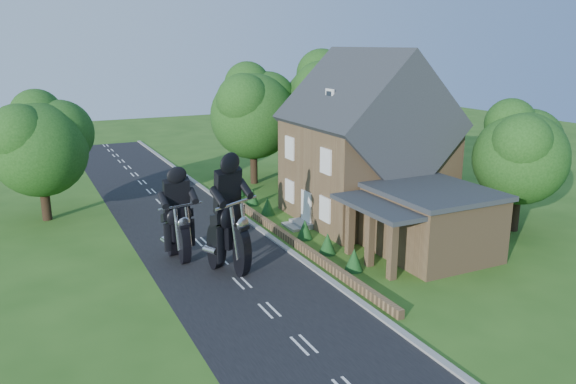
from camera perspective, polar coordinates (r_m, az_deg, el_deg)
name	(u,v)px	position (r m, az deg, el deg)	size (l,w,h in m)	color
ground	(242,283)	(25.68, -4.69, -9.19)	(120.00, 120.00, 0.00)	#2D5818
road	(242,283)	(25.67, -4.69, -9.17)	(7.00, 80.00, 0.02)	black
kerb	(313,268)	(27.07, 2.57, -7.71)	(0.30, 80.00, 0.12)	gray
garden_wall	(281,233)	(31.47, -0.76, -4.14)	(0.30, 22.00, 0.40)	olive
house	(366,148)	(34.25, 7.92, 4.46)	(9.54, 8.64, 10.24)	olive
annex	(429,221)	(29.24, 14.15, -2.87)	(7.05, 5.94, 3.44)	olive
tree_annex_side	(524,149)	(34.20, 22.88, 4.01)	(5.64, 5.20, 7.48)	black
tree_house_right	(420,122)	(39.84, 13.28, 6.89)	(6.51, 6.00, 8.40)	black
tree_behind_house	(334,99)	(44.44, 4.65, 9.37)	(7.81, 7.20, 10.08)	black
tree_behind_left	(258,108)	(42.66, -3.10, 8.50)	(6.94, 6.40, 9.16)	black
tree_far_road	(45,141)	(36.47, -23.42, 4.80)	(6.08, 5.60, 7.84)	black
shrub_a	(354,260)	(26.88, 6.72, -6.84)	(0.90, 0.90, 1.10)	#123915
shrub_b	(328,243)	(28.87, 4.04, -5.22)	(0.90, 0.90, 1.10)	#123915
shrub_c	(305,229)	(30.93, 1.72, -3.80)	(0.90, 0.90, 1.10)	#123915
shrub_d	(268,206)	(35.22, -2.08, -1.46)	(0.90, 0.90, 1.10)	#123915
shrub_e	(252,197)	(37.43, -3.64, -0.49)	(0.90, 0.90, 1.10)	#123915
shrub_f	(239,188)	(39.68, -5.03, 0.37)	(0.90, 0.90, 1.10)	#123915
motorcycle_lead	(229,255)	(26.55, -5.98, -6.38)	(0.47, 1.85, 1.72)	black
motorcycle_follow	(179,246)	(28.44, -11.01, -5.43)	(0.39, 1.53, 1.43)	black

